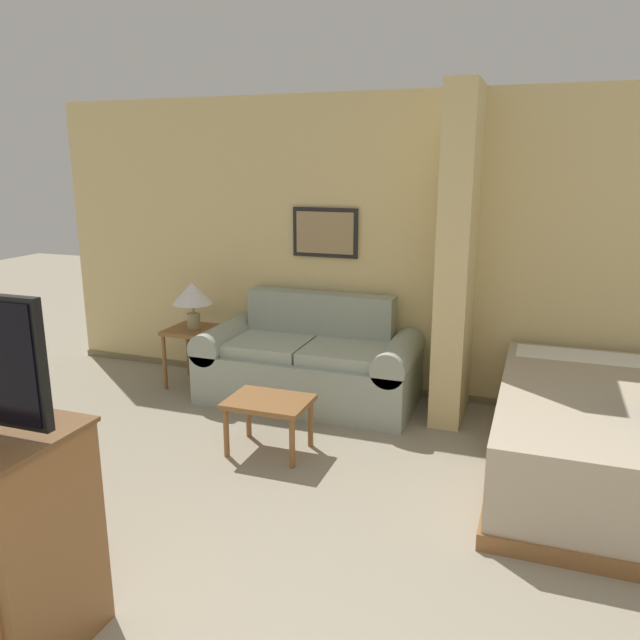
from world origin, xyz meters
TOP-DOWN VIEW (x-y plane):
  - wall_back at (-0.00, 4.08)m, footprint 7.30×0.16m
  - wall_partition_pillar at (0.27, 3.68)m, footprint 0.24×0.67m
  - couch at (-0.94, 3.59)m, footprint 1.86×0.84m
  - coffee_table at (-0.85, 2.55)m, footprint 0.58×0.43m
  - side_table at (-2.07, 3.61)m, footprint 0.47×0.47m
  - table_lamp at (-2.07, 3.61)m, footprint 0.37×0.37m

SIDE VIEW (x-z plane):
  - couch at x=-0.94m, z-range -0.12..0.78m
  - coffee_table at x=-0.85m, z-range 0.14..0.54m
  - side_table at x=-2.07m, z-range 0.19..0.73m
  - table_lamp at x=-2.07m, z-range 0.64..1.07m
  - wall_back at x=0.00m, z-range -0.01..2.59m
  - wall_partition_pillar at x=0.27m, z-range 0.00..2.60m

